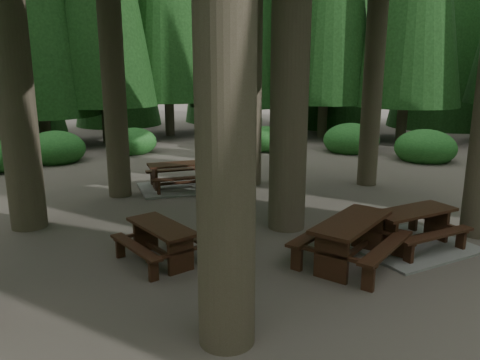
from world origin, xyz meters
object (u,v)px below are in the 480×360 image
picnic_table_a (411,234)px  picnic_table_e (351,235)px  picnic_table_c (179,180)px  picnic_table_b (162,237)px

picnic_table_a → picnic_table_e: picnic_table_e is taller
picnic_table_c → picnic_table_e: picnic_table_e is taller
picnic_table_e → picnic_table_a: bearing=-22.0°
picnic_table_b → picnic_table_e: bearing=-131.4°
picnic_table_a → picnic_table_e: bearing=-176.8°
picnic_table_a → picnic_table_c: picnic_table_a is taller
picnic_table_a → picnic_table_b: bearing=160.1°
picnic_table_c → picnic_table_e: bearing=-74.3°
picnic_table_b → picnic_table_a: bearing=-120.5°
picnic_table_a → picnic_table_c: size_ratio=0.93×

